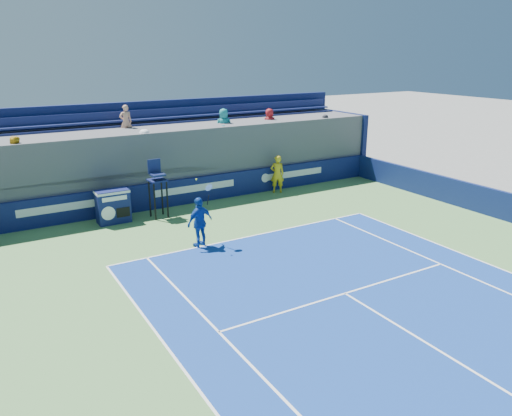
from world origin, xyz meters
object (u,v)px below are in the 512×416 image
ball_person (277,174)px  tennis_player (200,222)px  match_clock (113,205)px  umpire_chair (157,182)px

ball_person → tennis_player: (-6.31, -4.64, -0.02)m
ball_person → match_clock: 8.30m
ball_person → match_clock: size_ratio=1.34×
ball_person → tennis_player: 7.83m
match_clock → tennis_player: bearing=-64.9°
tennis_player → ball_person: bearing=36.3°
ball_person → umpire_chair: 6.50m
ball_person → tennis_player: size_ratio=0.73×
match_clock → tennis_player: (1.97, -4.22, 0.19)m
match_clock → tennis_player: tennis_player is taller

